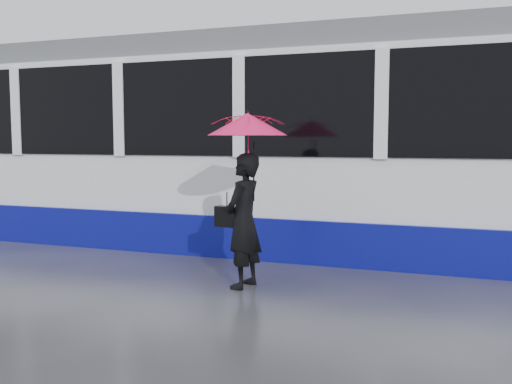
% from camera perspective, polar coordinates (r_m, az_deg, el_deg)
% --- Properties ---
extents(ground, '(90.00, 90.00, 0.00)m').
position_cam_1_polar(ground, '(7.33, -7.12, -8.47)').
color(ground, '#28282C').
rests_on(ground, ground).
extents(rails, '(34.00, 1.51, 0.02)m').
position_cam_1_polar(rails, '(9.57, -0.19, -5.12)').
color(rails, '#3F3D38').
rests_on(rails, ground).
extents(tram, '(26.00, 2.56, 3.35)m').
position_cam_1_polar(tram, '(8.84, 16.70, 4.41)').
color(tram, white).
rests_on(tram, ground).
extents(woman, '(0.44, 0.62, 1.58)m').
position_cam_1_polar(woman, '(6.67, -1.25, -2.89)').
color(woman, black).
rests_on(woman, ground).
extents(umbrella, '(1.03, 1.03, 1.07)m').
position_cam_1_polar(umbrella, '(6.58, -0.86, 5.23)').
color(umbrella, '#FF156E').
rests_on(umbrella, ground).
extents(handbag, '(0.29, 0.15, 0.42)m').
position_cam_1_polar(handbag, '(6.76, -2.92, -2.45)').
color(handbag, black).
rests_on(handbag, ground).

